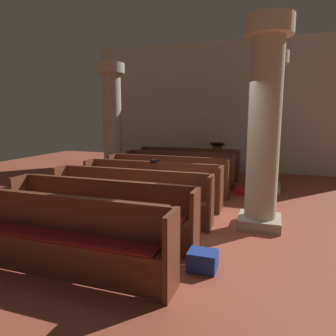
% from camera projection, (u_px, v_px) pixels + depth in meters
% --- Properties ---
extents(ground_plane, '(19.20, 19.20, 0.00)m').
position_uv_depth(ground_plane, '(177.00, 225.00, 5.57)').
color(ground_plane, '#9E4733').
extents(back_wall, '(10.00, 0.16, 4.50)m').
position_uv_depth(back_wall, '(229.00, 107.00, 10.87)').
color(back_wall, beige).
rests_on(back_wall, ground).
extents(pew_row_0, '(3.11, 0.47, 0.95)m').
position_uv_depth(pew_row_0, '(189.00, 163.00, 9.72)').
color(pew_row_0, brown).
rests_on(pew_row_0, ground).
extents(pew_row_1, '(3.11, 0.46, 0.95)m').
position_uv_depth(pew_row_1, '(179.00, 168.00, 8.73)').
color(pew_row_1, brown).
rests_on(pew_row_1, ground).
extents(pew_row_2, '(3.11, 0.46, 0.95)m').
position_uv_depth(pew_row_2, '(167.00, 174.00, 7.75)').
color(pew_row_2, brown).
rests_on(pew_row_2, ground).
extents(pew_row_3, '(3.11, 0.47, 0.95)m').
position_uv_depth(pew_row_3, '(151.00, 183.00, 6.77)').
color(pew_row_3, brown).
rests_on(pew_row_3, ground).
extents(pew_row_4, '(3.11, 0.46, 0.95)m').
position_uv_depth(pew_row_4, '(130.00, 194.00, 5.79)').
color(pew_row_4, brown).
rests_on(pew_row_4, ground).
extents(pew_row_5, '(3.11, 0.46, 0.95)m').
position_uv_depth(pew_row_5, '(100.00, 210.00, 4.81)').
color(pew_row_5, brown).
rests_on(pew_row_5, ground).
extents(pew_row_6, '(3.11, 0.47, 0.95)m').
position_uv_depth(pew_row_6, '(55.00, 234.00, 3.83)').
color(pew_row_6, brown).
rests_on(pew_row_6, ground).
extents(pillar_aisle_side, '(0.83, 0.83, 3.52)m').
position_uv_depth(pillar_aisle_side, '(268.00, 121.00, 7.93)').
color(pillar_aisle_side, tan).
rests_on(pillar_aisle_side, ground).
extents(pillar_far_side, '(0.83, 0.83, 3.52)m').
position_uv_depth(pillar_far_side, '(112.00, 120.00, 9.57)').
color(pillar_far_side, tan).
rests_on(pillar_far_side, ground).
extents(pillar_aisle_rear, '(0.78, 0.78, 3.52)m').
position_uv_depth(pillar_aisle_rear, '(264.00, 123.00, 5.21)').
color(pillar_aisle_rear, tan).
rests_on(pillar_aisle_rear, ground).
extents(lectern, '(0.48, 0.45, 1.08)m').
position_uv_depth(lectern, '(217.00, 160.00, 10.64)').
color(lectern, '#411E13').
rests_on(lectern, ground).
extents(hymn_book, '(0.16, 0.20, 0.03)m').
position_uv_depth(hymn_book, '(155.00, 161.00, 6.87)').
color(hymn_book, black).
rests_on(hymn_book, pew_row_3).
extents(kneeler_box_red, '(0.40, 0.26, 0.22)m').
position_uv_depth(kneeler_box_red, '(244.00, 190.00, 7.73)').
color(kneeler_box_red, maroon).
rests_on(kneeler_box_red, ground).
extents(kneeler_box_blue, '(0.36, 0.29, 0.25)m').
position_uv_depth(kneeler_box_blue, '(203.00, 261.00, 3.93)').
color(kneeler_box_blue, navy).
rests_on(kneeler_box_blue, ground).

